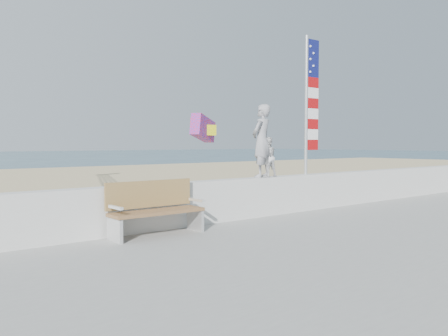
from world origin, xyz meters
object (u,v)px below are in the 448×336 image
at_px(flag, 310,99).
at_px(adult, 262,141).
at_px(bench, 155,208).
at_px(child, 268,157).

bearing_deg(flag, adult, 179.99).
distance_m(bench, flag, 5.37).
relative_size(child, flag, 0.27).
distance_m(child, flag, 2.07).
relative_size(adult, child, 1.81).
bearing_deg(adult, bench, -10.38).
bearing_deg(adult, child, 161.43).
xyz_separation_m(bench, flag, (4.83, 0.45, 2.30)).
bearing_deg(flag, child, 179.99).
relative_size(bench, flag, 0.51).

